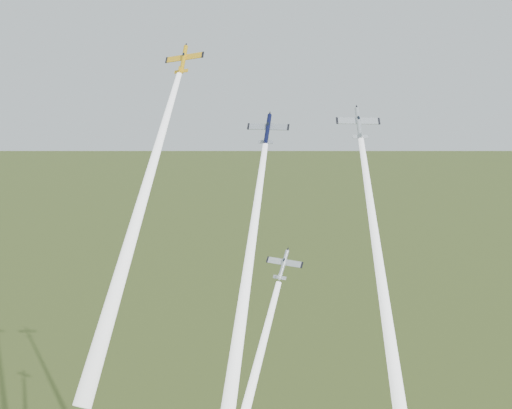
% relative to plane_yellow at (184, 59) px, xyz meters
% --- Properties ---
extents(plane_yellow, '(8.44, 5.54, 7.67)m').
position_rel_plane_yellow_xyz_m(plane_yellow, '(0.00, 0.00, 0.00)').
color(plane_yellow, '#EFAE14').
extents(smoke_trail_yellow, '(3.09, 37.03, 48.45)m').
position_rel_plane_yellow_xyz_m(smoke_trail_yellow, '(0.19, -19.32, -25.98)').
color(smoke_trail_yellow, white).
extents(plane_navy, '(8.15, 6.31, 6.77)m').
position_rel_plane_yellow_xyz_m(plane_navy, '(15.92, 0.40, -12.17)').
color(plane_navy, black).
extents(smoke_trail_navy, '(7.56, 40.34, 52.88)m').
position_rel_plane_yellow_xyz_m(smoke_trail_navy, '(18.45, -20.41, -40.36)').
color(smoke_trail_navy, white).
extents(plane_silver_right, '(9.30, 8.35, 7.08)m').
position_rel_plane_yellow_xyz_m(plane_silver_right, '(31.57, 3.22, -10.96)').
color(plane_silver_right, '#B2BAC1').
extents(smoke_trail_silver_right, '(21.67, 43.35, 61.04)m').
position_rel_plane_yellow_xyz_m(smoke_trail_silver_right, '(41.50, -18.64, -43.24)').
color(smoke_trail_silver_right, white).
extents(plane_silver_low, '(7.20, 5.41, 6.04)m').
position_rel_plane_yellow_xyz_m(plane_silver_low, '(21.64, -8.15, -34.17)').
color(plane_silver_low, '#A8AFB6').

